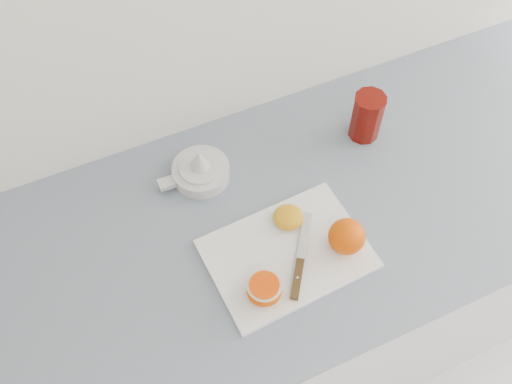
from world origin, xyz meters
TOP-DOWN VIEW (x-y plane):
  - counter at (0.15, 1.70)m, footprint 2.38×0.64m
  - cutting_board at (0.05, 1.61)m, footprint 0.32×0.24m
  - whole_orange at (0.16, 1.58)m, footprint 0.07×0.07m
  - half_orange at (-0.03, 1.55)m, footprint 0.07×0.07m
  - squeezed_shell at (0.08, 1.68)m, footprint 0.06×0.06m
  - paring_knife at (0.05, 1.56)m, footprint 0.12×0.17m
  - citrus_juicer at (-0.04, 1.86)m, footprint 0.16×0.13m
  - red_tumbler at (0.34, 1.82)m, footprint 0.07×0.07m

SIDE VIEW (x-z plane):
  - counter at x=0.15m, z-range 0.00..0.89m
  - cutting_board at x=0.05m, z-range 0.89..0.90m
  - paring_knife at x=0.05m, z-range 0.90..0.91m
  - citrus_juicer at x=-0.04m, z-range 0.87..0.96m
  - squeezed_shell at x=0.08m, z-range 0.90..0.93m
  - half_orange at x=-0.03m, z-range 0.90..0.94m
  - whole_orange at x=0.16m, z-range 0.90..0.98m
  - red_tumbler at x=0.34m, z-range 0.89..1.00m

